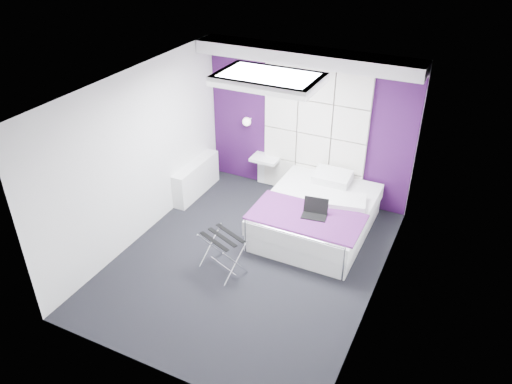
# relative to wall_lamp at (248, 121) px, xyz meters

# --- Properties ---
(floor) EXTENTS (4.40, 4.40, 0.00)m
(floor) POSITION_rel_wall_lamp_xyz_m (1.05, -2.06, -1.22)
(floor) COLOR black
(floor) RESTS_ON ground
(ceiling) EXTENTS (4.40, 4.40, 0.00)m
(ceiling) POSITION_rel_wall_lamp_xyz_m (1.05, -2.06, 1.38)
(ceiling) COLOR white
(ceiling) RESTS_ON wall_back
(wall_back) EXTENTS (3.60, 0.00, 3.60)m
(wall_back) POSITION_rel_wall_lamp_xyz_m (1.05, 0.14, 0.08)
(wall_back) COLOR white
(wall_back) RESTS_ON floor
(wall_left) EXTENTS (0.00, 4.40, 4.40)m
(wall_left) POSITION_rel_wall_lamp_xyz_m (-0.75, -2.06, 0.08)
(wall_left) COLOR white
(wall_left) RESTS_ON floor
(wall_right) EXTENTS (0.00, 4.40, 4.40)m
(wall_right) POSITION_rel_wall_lamp_xyz_m (2.85, -2.06, 0.08)
(wall_right) COLOR white
(wall_right) RESTS_ON floor
(accent_wall) EXTENTS (3.58, 0.02, 2.58)m
(accent_wall) POSITION_rel_wall_lamp_xyz_m (1.05, 0.13, 0.08)
(accent_wall) COLOR #330E3F
(accent_wall) RESTS_ON wall_back
(soffit) EXTENTS (3.58, 0.50, 0.20)m
(soffit) POSITION_rel_wall_lamp_xyz_m (1.05, -0.11, 1.28)
(soffit) COLOR white
(soffit) RESTS_ON wall_back
(headboard) EXTENTS (1.80, 0.08, 2.30)m
(headboard) POSITION_rel_wall_lamp_xyz_m (1.20, 0.08, -0.05)
(headboard) COLOR silver
(headboard) RESTS_ON wall_back
(skylight) EXTENTS (1.36, 0.86, 0.12)m
(skylight) POSITION_rel_wall_lamp_xyz_m (1.05, -1.46, 1.33)
(skylight) COLOR white
(skylight) RESTS_ON ceiling
(wall_lamp) EXTENTS (0.15, 0.15, 0.15)m
(wall_lamp) POSITION_rel_wall_lamp_xyz_m (0.00, 0.00, 0.00)
(wall_lamp) COLOR white
(wall_lamp) RESTS_ON wall_back
(radiator) EXTENTS (0.22, 1.20, 0.60)m
(radiator) POSITION_rel_wall_lamp_xyz_m (-0.64, -0.76, -0.92)
(radiator) COLOR white
(radiator) RESTS_ON floor
(bed) EXTENTS (1.65, 1.99, 0.70)m
(bed) POSITION_rel_wall_lamp_xyz_m (1.66, -0.92, -0.92)
(bed) COLOR white
(bed) RESTS_ON floor
(nightstand) EXTENTS (0.48, 0.38, 0.05)m
(nightstand) POSITION_rel_wall_lamp_xyz_m (0.37, -0.04, -0.63)
(nightstand) COLOR white
(nightstand) RESTS_ON wall_back
(luggage_rack) EXTENTS (0.58, 0.43, 0.57)m
(luggage_rack) POSITION_rel_wall_lamp_xyz_m (0.81, -2.40, -0.94)
(luggage_rack) COLOR silver
(luggage_rack) RESTS_ON floor
(laptop) EXTENTS (0.36, 0.26, 0.26)m
(laptop) POSITION_rel_wall_lamp_xyz_m (1.77, -1.32, -0.60)
(laptop) COLOR black
(laptop) RESTS_ON bed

